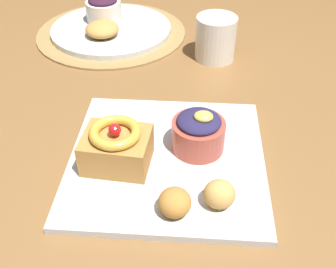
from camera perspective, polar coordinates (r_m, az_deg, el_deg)
name	(u,v)px	position (r m, az deg, el deg)	size (l,w,h in m)	color
dining_table	(144,135)	(0.83, -3.39, -0.12)	(1.25, 1.12, 0.73)	brown
woven_placemat	(112,33)	(1.02, -7.80, 13.72)	(0.35, 0.35, 0.01)	#997A47
front_plate	(167,159)	(0.64, -0.13, -3.50)	(0.30, 0.30, 0.01)	silver
cake_slice	(116,147)	(0.61, -7.13, -1.75)	(0.10, 0.09, 0.07)	#B77F3D
berry_ramekin	(198,132)	(0.63, 4.22, 0.27)	(0.08, 0.08, 0.07)	#B24C3D
fritter_front	(175,202)	(0.54, 0.93, -9.43)	(0.04, 0.05, 0.04)	#BC7F38
fritter_middle	(219,194)	(0.56, 7.11, -8.25)	(0.04, 0.04, 0.04)	tan
back_plate	(111,29)	(1.02, -7.84, 14.15)	(0.28, 0.28, 0.01)	silver
back_ramekin	(104,9)	(1.04, -8.89, 16.73)	(0.08, 0.08, 0.07)	silver
back_pastry	(102,29)	(0.97, -9.08, 14.11)	(0.08, 0.08, 0.03)	#C68E47
coffee_mug	(216,38)	(0.90, 6.61, 13.03)	(0.09, 0.09, 0.09)	silver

